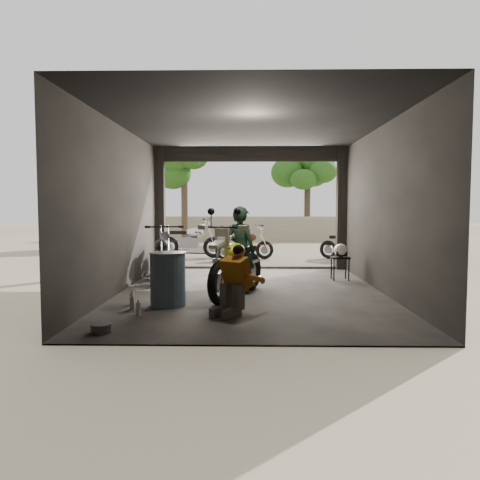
{
  "coord_description": "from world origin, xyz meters",
  "views": [
    {
      "loc": [
        -0.03,
        -8.91,
        1.64
      ],
      "look_at": [
        -0.22,
        0.6,
        0.98
      ],
      "focal_mm": 35.0,
      "sensor_mm": 36.0,
      "label": 1
    }
  ],
  "objects_px": {
    "stool": "(340,260)",
    "outside_bike_b": "(245,242)",
    "rider": "(241,250)",
    "main_bike": "(237,260)",
    "left_bike": "(163,252)",
    "outside_bike_c": "(348,242)",
    "oil_drum": "(168,280)",
    "outside_bike_a": "(191,238)",
    "sign_post": "(368,199)",
    "helmet": "(341,250)",
    "mechanic": "(232,282)"
  },
  "relations": [
    {
      "from": "left_bike",
      "to": "mechanic",
      "type": "distance_m",
      "value": 3.96
    },
    {
      "from": "outside_bike_c",
      "to": "oil_drum",
      "type": "relative_size",
      "value": 1.84
    },
    {
      "from": "outside_bike_a",
      "to": "outside_bike_b",
      "type": "distance_m",
      "value": 1.9
    },
    {
      "from": "outside_bike_b",
      "to": "helmet",
      "type": "bearing_deg",
      "value": -168.24
    },
    {
      "from": "outside_bike_a",
      "to": "helmet",
      "type": "relative_size",
      "value": 5.87
    },
    {
      "from": "mechanic",
      "to": "sign_post",
      "type": "bearing_deg",
      "value": 93.61
    },
    {
      "from": "stool",
      "to": "oil_drum",
      "type": "relative_size",
      "value": 0.61
    },
    {
      "from": "stool",
      "to": "mechanic",
      "type": "bearing_deg",
      "value": -123.55
    },
    {
      "from": "outside_bike_b",
      "to": "rider",
      "type": "distance_m",
      "value": 5.78
    },
    {
      "from": "outside_bike_c",
      "to": "oil_drum",
      "type": "bearing_deg",
      "value": -178.68
    },
    {
      "from": "left_bike",
      "to": "stool",
      "type": "bearing_deg",
      "value": -16.52
    },
    {
      "from": "outside_bike_b",
      "to": "sign_post",
      "type": "height_order",
      "value": "sign_post"
    },
    {
      "from": "outside_bike_b",
      "to": "rider",
      "type": "height_order",
      "value": "rider"
    },
    {
      "from": "left_bike",
      "to": "sign_post",
      "type": "distance_m",
      "value": 5.7
    },
    {
      "from": "stool",
      "to": "helmet",
      "type": "bearing_deg",
      "value": -86.08
    },
    {
      "from": "oil_drum",
      "to": "left_bike",
      "type": "bearing_deg",
      "value": 102.14
    },
    {
      "from": "sign_post",
      "to": "mechanic",
      "type": "bearing_deg",
      "value": -124.92
    },
    {
      "from": "outside_bike_a",
      "to": "mechanic",
      "type": "height_order",
      "value": "outside_bike_a"
    },
    {
      "from": "outside_bike_b",
      "to": "stool",
      "type": "xyz_separation_m",
      "value": [
        2.17,
        -4.15,
        -0.08
      ]
    },
    {
      "from": "outside_bike_b",
      "to": "stool",
      "type": "relative_size",
      "value": 3.01
    },
    {
      "from": "outside_bike_c",
      "to": "mechanic",
      "type": "relative_size",
      "value": 1.59
    },
    {
      "from": "oil_drum",
      "to": "sign_post",
      "type": "distance_m",
      "value": 6.92
    },
    {
      "from": "stool",
      "to": "left_bike",
      "type": "bearing_deg",
      "value": 178.33
    },
    {
      "from": "mechanic",
      "to": "stool",
      "type": "relative_size",
      "value": 1.9
    },
    {
      "from": "outside_bike_a",
      "to": "oil_drum",
      "type": "distance_m",
      "value": 7.66
    },
    {
      "from": "main_bike",
      "to": "rider",
      "type": "distance_m",
      "value": 0.36
    },
    {
      "from": "left_bike",
      "to": "outside_bike_c",
      "type": "height_order",
      "value": "left_bike"
    },
    {
      "from": "rider",
      "to": "oil_drum",
      "type": "bearing_deg",
      "value": 80.63
    },
    {
      "from": "helmet",
      "to": "oil_drum",
      "type": "bearing_deg",
      "value": -126.4
    },
    {
      "from": "rider",
      "to": "helmet",
      "type": "distance_m",
      "value": 2.7
    },
    {
      "from": "outside_bike_c",
      "to": "rider",
      "type": "relative_size",
      "value": 0.99
    },
    {
      "from": "stool",
      "to": "oil_drum",
      "type": "bearing_deg",
      "value": -140.11
    },
    {
      "from": "stool",
      "to": "sign_post",
      "type": "relative_size",
      "value": 0.2
    },
    {
      "from": "mechanic",
      "to": "rider",
      "type": "bearing_deg",
      "value": 121.54
    },
    {
      "from": "outside_bike_b",
      "to": "sign_post",
      "type": "distance_m",
      "value": 4.04
    },
    {
      "from": "outside_bike_c",
      "to": "mechanic",
      "type": "xyz_separation_m",
      "value": [
        -3.33,
        -7.59,
        -0.04
      ]
    },
    {
      "from": "outside_bike_c",
      "to": "oil_drum",
      "type": "height_order",
      "value": "outside_bike_c"
    },
    {
      "from": "mechanic",
      "to": "stool",
      "type": "distance_m",
      "value": 4.14
    },
    {
      "from": "left_bike",
      "to": "mechanic",
      "type": "relative_size",
      "value": 1.79
    },
    {
      "from": "rider",
      "to": "main_bike",
      "type": "bearing_deg",
      "value": 113.14
    },
    {
      "from": "mechanic",
      "to": "helmet",
      "type": "relative_size",
      "value": 3.17
    },
    {
      "from": "outside_bike_a",
      "to": "rider",
      "type": "relative_size",
      "value": 1.15
    },
    {
      "from": "outside_bike_a",
      "to": "helmet",
      "type": "xyz_separation_m",
      "value": [
        3.95,
        -4.87,
        0.04
      ]
    },
    {
      "from": "left_bike",
      "to": "outside_bike_b",
      "type": "xyz_separation_m",
      "value": [
        1.83,
        4.04,
        -0.07
      ]
    },
    {
      "from": "main_bike",
      "to": "outside_bike_b",
      "type": "distance_m",
      "value": 6.1
    },
    {
      "from": "main_bike",
      "to": "left_bike",
      "type": "xyz_separation_m",
      "value": [
        -1.75,
        2.06,
        -0.05
      ]
    },
    {
      "from": "stool",
      "to": "outside_bike_b",
      "type": "bearing_deg",
      "value": 117.58
    },
    {
      "from": "oil_drum",
      "to": "main_bike",
      "type": "bearing_deg",
      "value": 38.05
    },
    {
      "from": "helmet",
      "to": "oil_drum",
      "type": "xyz_separation_m",
      "value": [
        -3.37,
        -2.76,
        -0.24
      ]
    },
    {
      "from": "left_bike",
      "to": "mechanic",
      "type": "xyz_separation_m",
      "value": [
        1.71,
        -3.56,
        -0.11
      ]
    }
  ]
}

